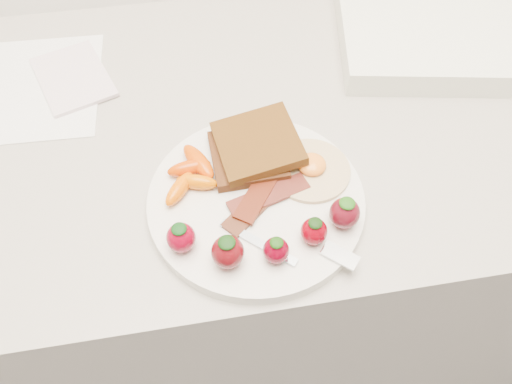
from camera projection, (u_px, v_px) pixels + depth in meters
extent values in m
cube|color=gray|center=(251.00, 260.00, 1.09)|extent=(2.00, 0.60, 0.90)
cylinder|color=silver|center=(256.00, 201.00, 0.62)|extent=(0.27, 0.27, 0.02)
cube|color=black|center=(248.00, 156.00, 0.65)|extent=(0.10, 0.10, 0.01)
cube|color=black|center=(258.00, 143.00, 0.64)|extent=(0.12, 0.11, 0.02)
cylinder|color=beige|center=(310.00, 170.00, 0.64)|extent=(0.13, 0.13, 0.01)
ellipsoid|color=orange|center=(312.00, 164.00, 0.63)|extent=(0.05, 0.05, 0.02)
cube|color=#38100C|center=(257.00, 203.00, 0.61)|extent=(0.10, 0.09, 0.00)
cube|color=#3D0A0C|center=(269.00, 195.00, 0.61)|extent=(0.11, 0.06, 0.00)
cube|color=#4B0D08|center=(261.00, 189.00, 0.62)|extent=(0.08, 0.10, 0.00)
ellipsoid|color=#C63B00|center=(189.00, 168.00, 0.63)|extent=(0.06, 0.03, 0.02)
ellipsoid|color=#D86300|center=(197.00, 182.00, 0.62)|extent=(0.06, 0.03, 0.02)
ellipsoid|color=#DF5C00|center=(179.00, 189.00, 0.61)|extent=(0.05, 0.06, 0.02)
ellipsoid|color=#D34400|center=(198.00, 161.00, 0.64)|extent=(0.05, 0.07, 0.02)
ellipsoid|color=maroon|center=(181.00, 238.00, 0.56)|extent=(0.03, 0.03, 0.04)
ellipsoid|color=#0B350D|center=(179.00, 229.00, 0.55)|extent=(0.02, 0.02, 0.01)
ellipsoid|color=#56080D|center=(228.00, 252.00, 0.55)|extent=(0.04, 0.04, 0.04)
ellipsoid|color=black|center=(227.00, 242.00, 0.53)|extent=(0.02, 0.02, 0.01)
ellipsoid|color=#5E0010|center=(276.00, 250.00, 0.55)|extent=(0.03, 0.03, 0.03)
ellipsoid|color=#143E0A|center=(277.00, 243.00, 0.54)|extent=(0.02, 0.02, 0.01)
ellipsoid|color=#71000B|center=(314.00, 231.00, 0.57)|extent=(0.03, 0.03, 0.03)
ellipsoid|color=black|center=(315.00, 223.00, 0.55)|extent=(0.02, 0.02, 0.01)
ellipsoid|color=#510A14|center=(345.00, 213.00, 0.58)|extent=(0.04, 0.04, 0.04)
ellipsoid|color=#1B500D|center=(347.00, 203.00, 0.56)|extent=(0.02, 0.02, 0.01)
cube|color=silver|center=(258.00, 242.00, 0.58)|extent=(0.08, 0.08, 0.00)
cube|color=silver|center=(340.00, 255.00, 0.57)|extent=(0.05, 0.04, 0.00)
cube|color=white|center=(43.00, 86.00, 0.76)|extent=(0.18, 0.23, 0.00)
cube|color=silver|center=(73.00, 77.00, 0.76)|extent=(0.14, 0.17, 0.01)
cube|color=silver|center=(436.00, 35.00, 0.80)|extent=(0.34, 0.30, 0.04)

